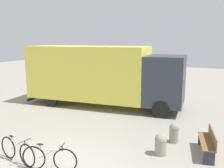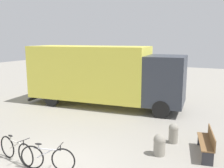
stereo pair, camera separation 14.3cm
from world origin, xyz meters
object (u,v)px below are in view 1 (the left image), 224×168
at_px(park_bench, 208,141).
at_px(bicycle_middle, 49,158).
at_px(bicycle_near, 17,151).
at_px(bollard_near_bench, 161,144).
at_px(delivery_truck, 102,74).
at_px(bollard_far_bench, 174,132).

height_order(park_bench, bicycle_middle, park_bench).
distance_m(bicycle_near, bollard_near_bench, 4.60).
distance_m(park_bench, bollard_near_bench, 1.59).
relative_size(park_bench, bicycle_middle, 1.02).
height_order(delivery_truck, bicycle_near, delivery_truck).
xyz_separation_m(bicycle_near, bollard_far_bench, (4.07, 3.68, 0.01)).
height_order(delivery_truck, bollard_far_bench, delivery_truck).
bearing_deg(park_bench, delivery_truck, 44.79).
xyz_separation_m(bicycle_middle, bollard_far_bench, (2.84, 3.65, 0.01)).
xyz_separation_m(park_bench, bicycle_middle, (-4.08, -3.15, -0.08)).
bearing_deg(bollard_near_bench, bicycle_middle, -137.43).
bearing_deg(park_bench, bollard_near_bench, 104.35).
relative_size(bicycle_near, bicycle_middle, 1.02).
relative_size(delivery_truck, bollard_far_bench, 12.15).
bearing_deg(bollard_near_bench, bollard_far_bench, 81.42).
relative_size(delivery_truck, bollard_near_bench, 12.41).
xyz_separation_m(delivery_truck, bicycle_middle, (2.04, -7.10, -1.47)).
bearing_deg(bicycle_near, bollard_far_bench, 51.25).
xyz_separation_m(delivery_truck, park_bench, (6.11, -3.95, -1.40)).
distance_m(delivery_truck, bollard_far_bench, 6.15).
bearing_deg(bollard_far_bench, bicycle_near, -137.87).
relative_size(park_bench, bicycle_near, 1.00).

